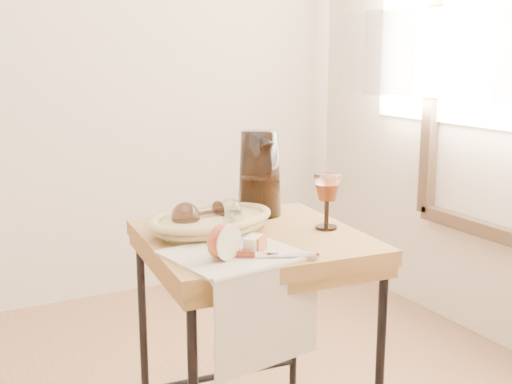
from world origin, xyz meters
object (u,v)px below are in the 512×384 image
goblet_lying_a (200,214)px  pitcher (260,173)px  bread_basket (212,224)px  side_table (253,357)px  goblet_lying_b (231,215)px  wine_goblet (327,201)px  apple_half (222,241)px  table_knife (263,253)px  tea_towel (234,254)px

goblet_lying_a → pitcher: pitcher is taller
bread_basket → goblet_lying_a: goblet_lying_a is taller
bread_basket → goblet_lying_a: size_ratio=2.63×
side_table → goblet_lying_b: (-0.04, 0.05, 0.41)m
wine_goblet → side_table: bearing=167.5°
wine_goblet → apple_half: wine_goblet is taller
bread_basket → apple_half: (-0.08, -0.24, 0.03)m
wine_goblet → table_knife: (-0.28, -0.16, -0.06)m
tea_towel → apple_half: (-0.04, -0.03, 0.05)m
goblet_lying_a → pitcher: (0.23, 0.10, 0.08)m
tea_towel → wine_goblet: bearing=7.6°
tea_towel → table_knife: 0.08m
side_table → goblet_lying_b: size_ratio=6.29×
bread_basket → goblet_lying_a: (-0.03, 0.01, 0.03)m
tea_towel → apple_half: apple_half is taller
side_table → bread_basket: bearing=141.1°
apple_half → table_knife: bearing=-44.5°
side_table → tea_towel: bearing=-130.4°
goblet_lying_b → apple_half: apple_half is taller
goblet_lying_b → side_table: bearing=-122.2°
tea_towel → goblet_lying_b: size_ratio=2.56×
tea_towel → goblet_lying_a: size_ratio=2.35×
table_knife → bread_basket: bearing=121.3°
goblet_lying_b → apple_half: bearing=170.5°
side_table → goblet_lying_a: bearing=143.9°
tea_towel → bread_basket: 0.22m
goblet_lying_a → apple_half: bearing=69.5°
goblet_lying_b → table_knife: (-0.04, -0.26, -0.03)m
tea_towel → goblet_lying_b: (0.09, 0.20, 0.04)m
goblet_lying_b → apple_half: 0.26m
side_table → bread_basket: size_ratio=2.19×
goblet_lying_b → apple_half: (-0.13, -0.22, 0.00)m
goblet_lying_b → pitcher: size_ratio=0.39×
goblet_lying_b → table_knife: goblet_lying_b is taller
side_table → wine_goblet: (0.21, -0.05, 0.44)m
bread_basket → goblet_lying_b: 0.06m
side_table → goblet_lying_a: size_ratio=5.77×
apple_half → pitcher: bearing=26.2°
tea_towel → wine_goblet: 0.35m
tea_towel → bread_basket: size_ratio=0.89×
wine_goblet → goblet_lying_b: bearing=158.4°
tea_towel → apple_half: 0.07m
side_table → goblet_lying_b: 0.41m
tea_towel → goblet_lying_b: 0.22m
pitcher → side_table: bearing=-137.3°
goblet_lying_a → wine_goblet: (0.32, -0.13, 0.03)m
pitcher → wine_goblet: (0.09, -0.23, -0.05)m
wine_goblet → apple_half: 0.40m
bread_basket → table_knife: bearing=-102.3°
tea_towel → bread_basket: bearing=71.0°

